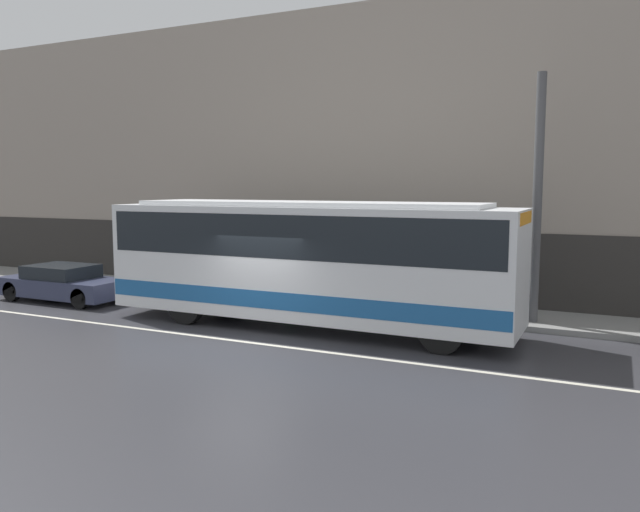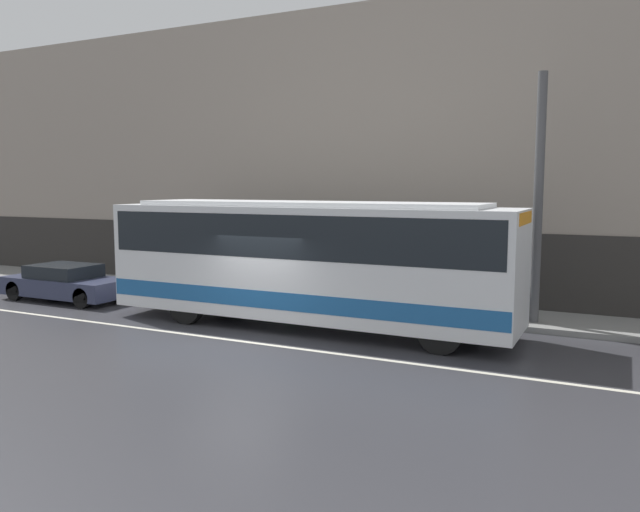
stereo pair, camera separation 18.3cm
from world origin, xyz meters
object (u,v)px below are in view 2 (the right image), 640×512
at_px(utility_pole_near, 538,199).
at_px(pedestrian_waiting, 290,274).
at_px(transit_bus, 306,257).
at_px(sedan_dark_behind, 66,283).

height_order(utility_pole_near, pedestrian_waiting, utility_pole_near).
distance_m(transit_bus, sedan_dark_behind, 9.06).
bearing_deg(transit_bus, sedan_dark_behind, 180.00).
xyz_separation_m(transit_bus, sedan_dark_behind, (-8.96, 0.00, -1.32)).
bearing_deg(pedestrian_waiting, transit_bus, -53.95).
distance_m(sedan_dark_behind, utility_pole_near, 14.95).
bearing_deg(sedan_dark_behind, utility_pole_near, 10.24).
xyz_separation_m(transit_bus, pedestrian_waiting, (-2.04, 2.80, -0.93)).
height_order(sedan_dark_behind, pedestrian_waiting, pedestrian_waiting).
xyz_separation_m(transit_bus, utility_pole_near, (5.48, 2.61, 1.53)).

